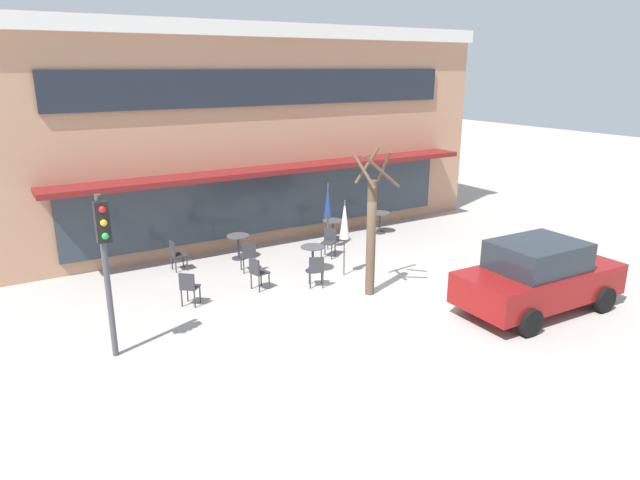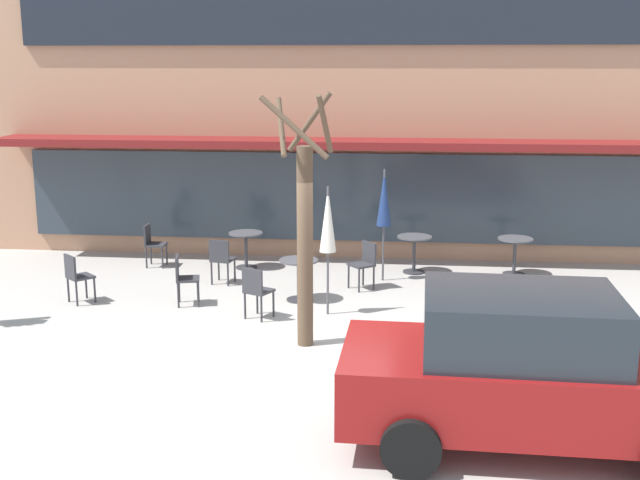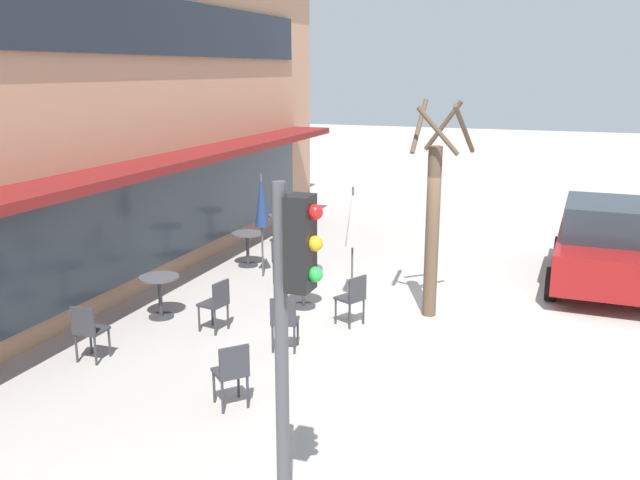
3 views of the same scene
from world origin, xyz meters
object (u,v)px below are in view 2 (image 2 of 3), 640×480
object	(u,v)px
cafe_chair_0	(76,275)
cafe_chair_3	(183,276)
cafe_chair_4	(221,258)
cafe_chair_5	(256,289)
patio_umbrella_green_folded	(328,221)
parked_sedan	(528,370)
cafe_table_near_wall	(515,250)
cafe_chair_1	(152,242)
cafe_table_mid_patio	(414,248)
street_tree	(305,232)
cafe_table_by_tree	(246,244)
cafe_table_streetside	(299,273)
patio_umbrella_cream_folded	(384,199)
cafe_chair_2	(365,261)

from	to	relation	value
cafe_chair_0	cafe_chair_3	world-z (taller)	same
cafe_chair_4	cafe_chair_5	world-z (taller)	same
patio_umbrella_green_folded	parked_sedan	xyz separation A→B (m)	(2.64, -4.47, -0.75)
cafe_table_near_wall	cafe_chair_0	distance (m)	8.45
cafe_table_near_wall	cafe_chair_1	bearing A→B (deg)	-179.58
cafe_table_mid_patio	cafe_chair_0	world-z (taller)	cafe_chair_0
cafe_chair_3	cafe_chair_4	xyz separation A→B (m)	(0.37, 1.39, 0.00)
cafe_chair_3	street_tree	bearing A→B (deg)	-37.43
cafe_chair_5	parked_sedan	xyz separation A→B (m)	(3.79, -4.09, 0.35)
patio_umbrella_green_folded	cafe_chair_3	distance (m)	2.82
cafe_table_by_tree	cafe_table_mid_patio	bearing A→B (deg)	-0.19
parked_sedan	cafe_table_mid_patio	bearing A→B (deg)	98.76
patio_umbrella_green_folded	parked_sedan	distance (m)	5.25
cafe_chair_4	cafe_chair_5	distance (m)	2.30
cafe_chair_0	cafe_chair_1	xyz separation A→B (m)	(0.55, 2.68, 0.00)
cafe_table_streetside	cafe_table_mid_patio	bearing A→B (deg)	46.04
patio_umbrella_green_folded	cafe_chair_1	xyz separation A→B (m)	(-3.94, 2.88, -1.10)
cafe_chair_4	cafe_chair_3	bearing A→B (deg)	-104.88
cafe_chair_1	street_tree	size ratio (longest dim) A/B	0.23
cafe_table_mid_patio	patio_umbrella_green_folded	xyz separation A→B (m)	(-1.50, -2.91, 1.11)
cafe_table_near_wall	cafe_chair_1	xyz separation A→B (m)	(-7.45, -0.05, 0.01)
patio_umbrella_cream_folded	parked_sedan	world-z (taller)	patio_umbrella_cream_folded
cafe_table_by_tree	cafe_chair_1	xyz separation A→B (m)	(-1.97, -0.05, 0.01)
patio_umbrella_green_folded	cafe_chair_4	size ratio (longest dim) A/B	2.47
cafe_chair_5	cafe_table_by_tree	bearing A→B (deg)	103.76
cafe_table_by_tree	parked_sedan	distance (m)	8.72
cafe_table_mid_patio	cafe_chair_1	distance (m)	5.44
cafe_chair_1	cafe_chair_4	xyz separation A→B (m)	(1.74, -1.21, 0.00)
cafe_table_near_wall	patio_umbrella_green_folded	size ratio (longest dim) A/B	0.35
cafe_chair_1	cafe_chair_4	size ratio (longest dim) A/B	1.00
cafe_table_near_wall	cafe_chair_0	xyz separation A→B (m)	(-7.99, -2.74, 0.01)
patio_umbrella_green_folded	cafe_table_streetside	bearing A→B (deg)	128.30
patio_umbrella_cream_folded	cafe_chair_4	xyz separation A→B (m)	(-3.09, -0.59, -1.10)
cafe_chair_1	cafe_chair_2	world-z (taller)	same
cafe_table_streetside	cafe_chair_3	distance (m)	2.04
patio_umbrella_cream_folded	cafe_chair_5	world-z (taller)	patio_umbrella_cream_folded
cafe_chair_4	street_tree	size ratio (longest dim) A/B	0.23
cafe_table_streetside	cafe_chair_5	bearing A→B (deg)	-116.66
cafe_table_mid_patio	cafe_chair_3	world-z (taller)	cafe_chair_3
cafe_chair_1	street_tree	world-z (taller)	street_tree
cafe_chair_0	parked_sedan	xyz separation A→B (m)	(7.13, -4.67, 0.35)
cafe_chair_0	cafe_chair_3	bearing A→B (deg)	2.60
patio_umbrella_green_folded	patio_umbrella_cream_folded	bearing A→B (deg)	68.66
cafe_table_streetside	cafe_chair_2	size ratio (longest dim) A/B	0.85
cafe_table_streetside	street_tree	distance (m)	2.62
patio_umbrella_cream_folded	cafe_chair_2	distance (m)	1.30
cafe_chair_4	parked_sedan	xyz separation A→B (m)	(4.84, -6.14, 0.35)
cafe_chair_1	street_tree	distance (m)	5.91
parked_sedan	cafe_chair_5	bearing A→B (deg)	132.83
cafe_table_near_wall	cafe_table_by_tree	world-z (taller)	same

